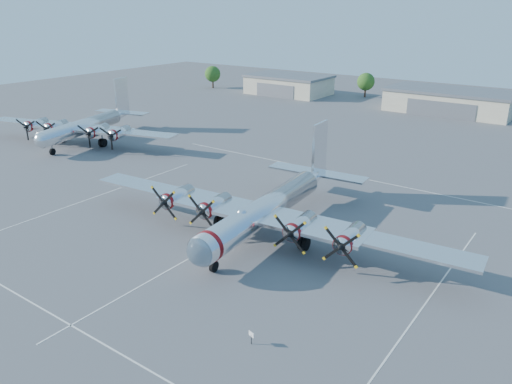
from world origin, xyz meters
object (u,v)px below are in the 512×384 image
Objects in this scene: hangar_center at (450,101)px; tree_far_west at (213,74)px; tree_west at (366,82)px; info_placard at (251,335)px; main_bomber_b29 at (269,231)px; bomber_west at (88,142)px; hangar_west at (289,84)px.

tree_far_west is (-70.00, -3.96, 1.51)m from hangar_center.
tree_west reaches higher than info_placard.
info_placard is at bearing -82.35° from hangar_center.
main_bomber_b29 is 20.06m from info_placard.
hangar_center is at bearing 3.24° from tree_far_west.
main_bomber_b29 is (2.89, -80.17, -2.71)m from hangar_center.
tree_far_west is at bearing -165.07° from tree_west.
info_placard is (10.19, -17.26, 0.75)m from main_bomber_b29.
tree_far_west is 67.72m from bomber_west.
tree_west is (-25.00, 8.04, 1.51)m from hangar_center.
bomber_west is 36.65× the size of info_placard.
hangar_center is 0.63× the size of main_bomber_b29.
hangar_west is 67.47m from bomber_west.
hangar_west is 0.79× the size of hangar_center.
hangar_center is at bearing 40.61° from bomber_west.
hangar_west is 0.58× the size of bomber_west.
hangar_center is 4.31× the size of tree_far_west.
hangar_west is 45.00m from hangar_center.
hangar_west is at bearing 73.89° from bomber_west.
tree_far_west is at bearing 129.09° from main_bomber_b29.
bomber_west is (-46.66, -67.39, -2.71)m from hangar_center.
bomber_west is at bearing -124.70° from hangar_center.
tree_west is at bearing 21.89° from hangar_west.
hangar_center is 98.32m from info_placard.
main_bomber_b29 is (47.89, -80.17, -2.71)m from hangar_west.
hangar_west is at bearing 180.00° from hangar_center.
tree_far_west reaches higher than hangar_center.
tree_west reaches higher than hangar_center.
tree_far_west reaches higher than info_placard.
hangar_west is at bearing 9.01° from tree_far_west.
hangar_west is 25.36m from tree_far_west.
tree_far_west is 6.21× the size of info_placard.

